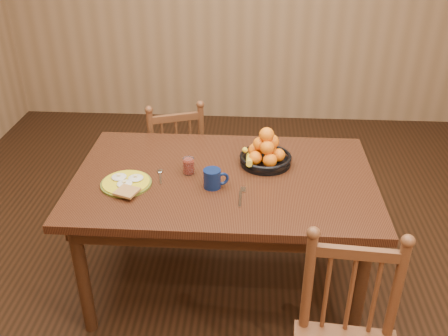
# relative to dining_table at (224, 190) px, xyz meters

# --- Properties ---
(room) EXTENTS (4.52, 5.02, 2.72)m
(room) POSITION_rel_dining_table_xyz_m (0.00, 0.00, 0.68)
(room) COLOR black
(room) RESTS_ON ground
(dining_table) EXTENTS (1.60, 1.00, 0.75)m
(dining_table) POSITION_rel_dining_table_xyz_m (0.00, 0.00, 0.00)
(dining_table) COLOR black
(dining_table) RESTS_ON ground
(chair_far) EXTENTS (0.51, 0.49, 0.89)m
(chair_far) POSITION_rel_dining_table_xyz_m (-0.39, 0.73, -0.23)
(chair_far) COLOR #522D18
(chair_far) RESTS_ON ground
(breakfast_plate) EXTENTS (0.26, 0.30, 0.04)m
(breakfast_plate) POSITION_rel_dining_table_xyz_m (-0.50, -0.12, 0.10)
(breakfast_plate) COLOR #59601E
(breakfast_plate) RESTS_ON dining_table
(fork) EXTENTS (0.03, 0.18, 0.00)m
(fork) POSITION_rel_dining_table_xyz_m (0.10, -0.19, 0.09)
(fork) COLOR silver
(fork) RESTS_ON dining_table
(spoon) EXTENTS (0.05, 0.16, 0.01)m
(spoon) POSITION_rel_dining_table_xyz_m (-0.34, -0.00, 0.09)
(spoon) COLOR silver
(spoon) RESTS_ON dining_table
(coffee_mug) EXTENTS (0.13, 0.09, 0.10)m
(coffee_mug) POSITION_rel_dining_table_xyz_m (-0.05, -0.11, 0.14)
(coffee_mug) COLOR #0B183F
(coffee_mug) RESTS_ON dining_table
(juice_glass) EXTENTS (0.06, 0.06, 0.09)m
(juice_glass) POSITION_rel_dining_table_xyz_m (-0.19, 0.02, 0.13)
(juice_glass) COLOR silver
(juice_glass) RESTS_ON dining_table
(fruit_bowl) EXTENTS (0.29, 0.29, 0.22)m
(fruit_bowl) POSITION_rel_dining_table_xyz_m (0.22, 0.15, 0.15)
(fruit_bowl) COLOR black
(fruit_bowl) RESTS_ON dining_table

